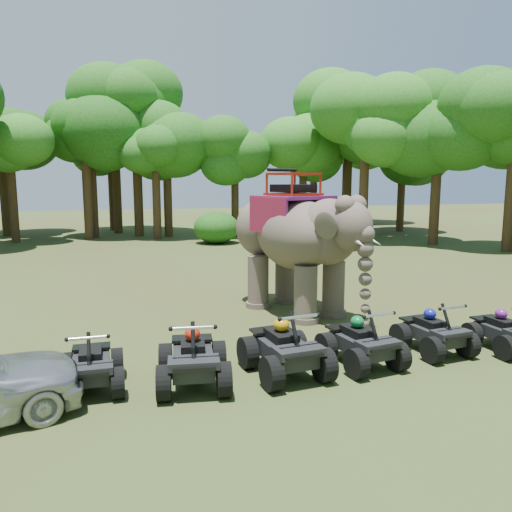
{
  "coord_description": "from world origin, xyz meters",
  "views": [
    {
      "loc": [
        -3.44,
        -10.98,
        3.86
      ],
      "look_at": [
        0.0,
        1.2,
        1.9
      ],
      "focal_mm": 35.0,
      "sensor_mm": 36.0,
      "label": 1
    }
  ],
  "objects": [
    {
      "name": "tree_35",
      "position": [
        -3.58,
        28.39,
        4.28
      ],
      "size": [
        6.0,
        6.0,
        8.56
      ],
      "primitive_type": null,
      "color": "#195114",
      "rests_on": "ground"
    },
    {
      "name": "atv_0",
      "position": [
        -3.99,
        -1.72,
        0.59
      ],
      "size": [
        1.18,
        1.61,
        1.19
      ],
      "primitive_type": null,
      "rotation": [
        0.0,
        0.0,
        0.01
      ],
      "color": "black",
      "rests_on": "ground"
    },
    {
      "name": "atv_4",
      "position": [
        3.31,
        -1.71,
        0.6
      ],
      "size": [
        1.36,
        1.75,
        1.21
      ],
      "primitive_type": null,
      "rotation": [
        0.0,
        0.0,
        0.11
      ],
      "color": "black",
      "rests_on": "ground"
    },
    {
      "name": "tree_34",
      "position": [
        12.29,
        27.39,
        4.59
      ],
      "size": [
        6.43,
        6.43,
        9.18
      ],
      "primitive_type": null,
      "color": "#195114",
      "rests_on": "ground"
    },
    {
      "name": "tree_4",
      "position": [
        14.69,
        14.48,
        4.53
      ],
      "size": [
        6.34,
        6.34,
        9.05
      ],
      "primitive_type": null,
      "color": "#195114",
      "rests_on": "ground"
    },
    {
      "name": "atv_1",
      "position": [
        -2.15,
        -2.04,
        0.67
      ],
      "size": [
        1.53,
        1.96,
        1.34
      ],
      "primitive_type": null,
      "rotation": [
        0.0,
        0.0,
        -0.13
      ],
      "color": "black",
      "rests_on": "ground"
    },
    {
      "name": "elephant",
      "position": [
        1.53,
        2.46,
        2.07
      ],
      "size": [
        3.87,
        5.38,
        4.14
      ],
      "primitive_type": null,
      "rotation": [
        0.0,
        0.0,
        0.39
      ],
      "color": "brown",
      "rests_on": "ground"
    },
    {
      "name": "tree_43",
      "position": [
        17.45,
        28.73,
        4.98
      ],
      "size": [
        6.97,
        6.97,
        9.96
      ],
      "primitive_type": null,
      "color": "#195114",
      "rests_on": "ground"
    },
    {
      "name": "tree_29",
      "position": [
        -3.26,
        26.25,
        5.12
      ],
      "size": [
        7.17,
        7.17,
        10.24
      ],
      "primitive_type": null,
      "color": "#195114",
      "rests_on": "ground"
    },
    {
      "name": "tree_38",
      "position": [
        -1.89,
        23.89,
        5.29
      ],
      "size": [
        7.4,
        7.4,
        10.57
      ],
      "primitive_type": null,
      "color": "#195114",
      "rests_on": "ground"
    },
    {
      "name": "tree_40",
      "position": [
        16.92,
        21.71,
        4.06
      ],
      "size": [
        5.68,
        5.68,
        8.12
      ],
      "primitive_type": null,
      "color": "#195114",
      "rests_on": "ground"
    },
    {
      "name": "tree_3",
      "position": [
        11.28,
        16.84,
        4.46
      ],
      "size": [
        6.24,
        6.24,
        8.91
      ],
      "primitive_type": null,
      "color": "#195114",
      "rests_on": "ground"
    },
    {
      "name": "tree_2",
      "position": [
        9.48,
        22.48,
        3.92
      ],
      "size": [
        5.48,
        5.48,
        7.83
      ],
      "primitive_type": null,
      "color": "#195114",
      "rests_on": "ground"
    },
    {
      "name": "atv_5",
      "position": [
        4.94,
        -2.03,
        0.58
      ],
      "size": [
        1.21,
        1.62,
        1.16
      ],
      "primitive_type": null,
      "rotation": [
        0.0,
        0.0,
        0.05
      ],
      "color": "black",
      "rests_on": "ground"
    },
    {
      "name": "tree_39",
      "position": [
        -10.64,
        26.44,
        4.27
      ],
      "size": [
        5.98,
        5.98,
        8.55
      ],
      "primitive_type": null,
      "color": "#195114",
      "rests_on": "ground"
    },
    {
      "name": "tree_28",
      "position": [
        -4.79,
        23.75,
        3.84
      ],
      "size": [
        5.37,
        5.37,
        7.67
      ],
      "primitive_type": null,
      "color": "#195114",
      "rests_on": "ground"
    },
    {
      "name": "tree_5",
      "position": [
        16.7,
        10.85,
        4.06
      ],
      "size": [
        5.69,
        5.69,
        8.13
      ],
      "primitive_type": null,
      "color": "#195114",
      "rests_on": "ground"
    },
    {
      "name": "tree_27",
      "position": [
        -9.37,
        22.26,
        3.4
      ],
      "size": [
        4.76,
        4.76,
        6.8
      ],
      "primitive_type": null,
      "color": "#195114",
      "rests_on": "ground"
    },
    {
      "name": "tree_0",
      "position": [
        0.0,
        22.95,
        4.23
      ],
      "size": [
        5.92,
        5.92,
        8.46
      ],
      "primitive_type": null,
      "color": "#195114",
      "rests_on": "ground"
    },
    {
      "name": "atv_2",
      "position": [
        -0.32,
        -2.02,
        0.69
      ],
      "size": [
        1.56,
        2.01,
        1.39
      ],
      "primitive_type": null,
      "rotation": [
        0.0,
        0.0,
        0.11
      ],
      "color": "black",
      "rests_on": "ground"
    },
    {
      "name": "tree_37",
      "position": [
        13.14,
        22.89,
        5.08
      ],
      "size": [
        7.12,
        7.12,
        10.17
      ],
      "primitive_type": null,
      "color": "#195114",
      "rests_on": "ground"
    },
    {
      "name": "tree_42",
      "position": [
        -5.1,
        22.83,
        4.41
      ],
      "size": [
        6.17,
        6.17,
        8.81
      ],
      "primitive_type": null,
      "color": "#195114",
      "rests_on": "ground"
    },
    {
      "name": "atv_3",
      "position": [
        1.38,
        -1.98,
        0.63
      ],
      "size": [
        1.49,
        1.88,
        1.27
      ],
      "primitive_type": null,
      "rotation": [
        0.0,
        0.0,
        0.15
      ],
      "color": "black",
      "rests_on": "ground"
    },
    {
      "name": "tree_33",
      "position": [
        -0.84,
        21.79,
        3.69
      ],
      "size": [
        5.17,
        5.17,
        7.39
      ],
      "primitive_type": null,
      "color": "#195114",
      "rests_on": "ground"
    },
    {
      "name": "tree_1",
      "position": [
        4.43,
        22.15,
        3.42
      ],
      "size": [
        4.78,
        4.78,
        6.84
      ],
      "primitive_type": null,
      "color": "#195114",
      "rests_on": "ground"
    },
    {
      "name": "ground",
      "position": [
        0.0,
        0.0,
        0.0
      ],
      "size": [
        110.0,
        110.0,
        0.0
      ],
      "primitive_type": "plane",
      "color": "#47381E",
      "rests_on": "ground"
    },
    {
      "name": "tree_36",
      "position": [
        15.54,
        28.16,
        4.62
      ],
      "size": [
        6.47,
        6.47,
        9.24
      ],
      "primitive_type": null,
      "color": "#195114",
      "rests_on": "ground"
    }
  ]
}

